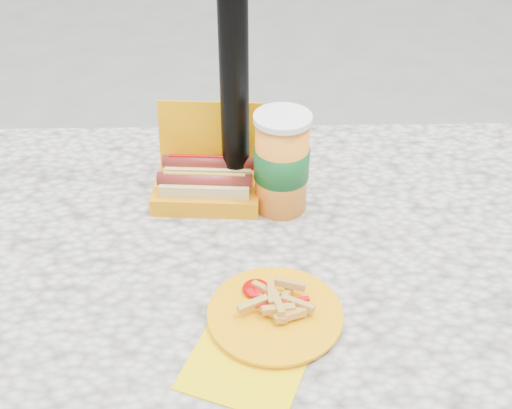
{
  "coord_description": "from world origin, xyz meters",
  "views": [
    {
      "loc": [
        0.01,
        -0.84,
        1.44
      ],
      "look_at": [
        0.03,
        0.04,
        0.8
      ],
      "focal_mm": 45.0,
      "sensor_mm": 36.0,
      "label": 1
    }
  ],
  "objects_px": {
    "hotdog_box": "(208,181)",
    "fries_plate": "(273,316)",
    "umbrella_pole": "(233,5)",
    "soda_cup": "(282,163)"
  },
  "relations": [
    {
      "from": "umbrella_pole",
      "to": "soda_cup",
      "type": "xyz_separation_m",
      "value": [
        0.08,
        -0.06,
        -0.26
      ]
    },
    {
      "from": "umbrella_pole",
      "to": "hotdog_box",
      "type": "distance_m",
      "value": 0.32
    },
    {
      "from": "umbrella_pole",
      "to": "fries_plate",
      "type": "relative_size",
      "value": 7.86
    },
    {
      "from": "hotdog_box",
      "to": "fries_plate",
      "type": "distance_m",
      "value": 0.34
    },
    {
      "from": "soda_cup",
      "to": "hotdog_box",
      "type": "bearing_deg",
      "value": 165.8
    },
    {
      "from": "umbrella_pole",
      "to": "soda_cup",
      "type": "height_order",
      "value": "umbrella_pole"
    },
    {
      "from": "hotdog_box",
      "to": "fries_plate",
      "type": "relative_size",
      "value": 0.72
    },
    {
      "from": "hotdog_box",
      "to": "soda_cup",
      "type": "distance_m",
      "value": 0.15
    },
    {
      "from": "hotdog_box",
      "to": "fries_plate",
      "type": "height_order",
      "value": "hotdog_box"
    },
    {
      "from": "umbrella_pole",
      "to": "soda_cup",
      "type": "bearing_deg",
      "value": -36.87
    }
  ]
}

